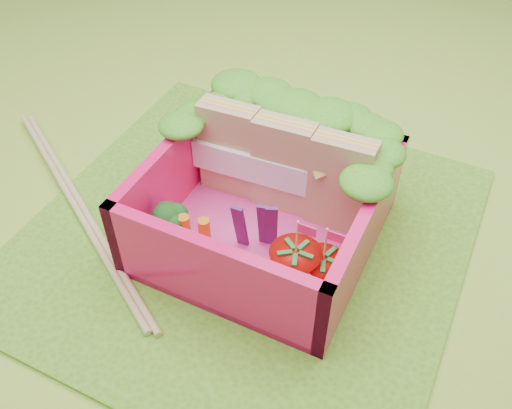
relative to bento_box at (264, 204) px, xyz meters
The scene contains 13 objects.
ground 0.33m from the bento_box, 159.18° to the right, with size 14.00×14.00×0.00m, color #92C738.
placemat 0.31m from the bento_box, 159.18° to the right, with size 2.60×2.60×0.03m, color #5C9421.
bento_floor 0.25m from the bento_box, ahead, with size 1.30×1.30×0.05m, color #EC3C9A.
bento_box is the anchor object (origin of this frame).
lettuce_ruffle 0.58m from the bento_box, 90.00° to the left, with size 1.43×0.77×0.11m.
sandwich_stack 0.28m from the bento_box, 88.93° to the left, with size 1.17×0.24×0.64m.
broccoli 0.58m from the bento_box, 143.18° to the right, with size 0.30×0.30×0.26m.
carrot_sticks 0.44m from the bento_box, 133.08° to the right, with size 0.18×0.11×0.27m.
purple_wedges 0.15m from the bento_box, 76.95° to the right, with size 0.23×0.12×0.38m.
strawberry_left 0.46m from the bento_box, 42.95° to the right, with size 0.29×0.29×0.53m.
strawberry_right 0.54m from the bento_box, 27.86° to the right, with size 0.24×0.24×0.48m.
snap_peas 0.44m from the bento_box, 27.97° to the right, with size 0.57×0.62×0.05m.
chopsticks 1.25m from the bento_box, 165.08° to the right, with size 2.03×1.25×0.04m.
Camera 1 is at (1.12, -2.13, 2.67)m, focal length 40.00 mm.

